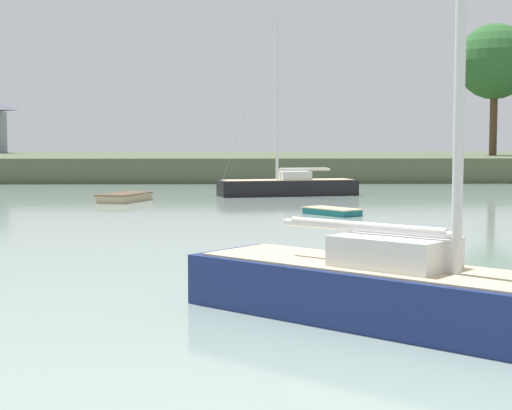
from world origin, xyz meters
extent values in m
cube|color=#4C563D|center=(0.00, 88.16, 1.04)|extent=(202.58, 59.75, 2.08)
cube|color=navy|center=(-2.77, 7.75, 0.15)|extent=(8.40, 7.87, 1.72)
cube|color=#CCB78E|center=(-2.77, 7.75, 1.03)|extent=(7.80, 7.30, 0.04)
cube|color=silver|center=(-3.11, 8.06, 1.33)|extent=(2.48, 2.44, 0.56)
cylinder|color=silver|center=(-3.60, 8.50, 1.71)|extent=(2.85, 2.58, 0.15)
cylinder|color=silver|center=(-3.60, 8.50, 1.76)|extent=(2.57, 2.33, 0.14)
cube|color=#196B70|center=(-1.47, 30.07, 0.09)|extent=(2.61, 2.95, 0.41)
cube|color=#C6B289|center=(-1.47, 30.07, 0.29)|extent=(2.75, 3.09, 0.05)
cube|color=tan|center=(-1.47, 30.07, 0.25)|extent=(0.90, 0.69, 0.03)
cube|color=tan|center=(-12.25, 38.87, 0.13)|extent=(2.82, 4.11, 0.61)
cube|color=brown|center=(-12.25, 38.87, 0.44)|extent=(3.00, 4.30, 0.05)
cube|color=tan|center=(-12.25, 38.87, 0.40)|extent=(1.44, 0.56, 0.03)
cube|color=black|center=(-2.59, 43.67, 0.15)|extent=(9.08, 4.10, 1.66)
cube|color=#CCB78E|center=(-2.59, 43.67, 0.99)|extent=(8.50, 3.72, 0.04)
cube|color=silver|center=(-2.16, 43.77, 1.28)|extent=(2.20, 1.83, 0.53)
cylinder|color=silver|center=(-3.28, 43.52, 6.25)|extent=(0.18, 0.18, 10.48)
cylinder|color=silver|center=(-1.56, 43.90, 1.64)|extent=(3.47, 0.89, 0.14)
cylinder|color=silver|center=(-1.56, 43.90, 1.69)|extent=(3.12, 0.82, 0.14)
cylinder|color=#999999|center=(-4.99, 43.14, 6.23)|extent=(3.45, 0.77, 10.43)
cylinder|color=brown|center=(21.13, 75.39, 6.07)|extent=(0.78, 0.78, 7.98)
sphere|color=#2D602D|center=(21.13, 75.39, 11.82)|extent=(7.81, 7.81, 7.81)
camera|label=1|loc=(-6.03, -5.90, 3.27)|focal=54.89mm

